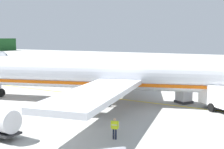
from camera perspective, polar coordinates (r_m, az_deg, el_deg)
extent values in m
cylinder|color=silver|center=(35.94, -2.18, 0.26)|extent=(15.03, 35.34, 3.80)
cube|color=silver|center=(26.79, -2.86, -3.51)|extent=(16.66, 8.15, 0.50)
cylinder|color=slate|center=(30.10, -4.81, -4.69)|extent=(3.10, 3.73, 2.20)
cube|color=silver|center=(44.52, 3.24, 0.70)|extent=(16.55, 11.00, 0.50)
cylinder|color=slate|center=(42.32, 0.24, -1.26)|extent=(3.10, 3.73, 2.20)
cube|color=#D8590C|center=(36.08, -2.17, -1.39)|extent=(13.71, 31.87, 0.36)
cylinder|color=black|center=(41.89, -20.63, -3.30)|extent=(0.68, 1.15, 1.10)
cylinder|color=gray|center=(41.76, -20.68, -2.22)|extent=(0.20, 0.20, 0.50)
cylinder|color=black|center=(33.59, -0.76, -5.32)|extent=(0.68, 1.15, 1.10)
cylinder|color=gray|center=(33.42, -0.77, -3.98)|extent=(0.20, 0.20, 0.50)
cylinder|color=black|center=(38.57, 0.97, -3.71)|extent=(0.68, 1.15, 1.10)
cylinder|color=gray|center=(38.43, 0.97, -2.54)|extent=(0.20, 0.20, 0.50)
cone|color=silver|center=(73.65, -19.94, 2.93)|extent=(3.16, 2.14, 3.11)
cylinder|color=black|center=(26.04, -19.79, -9.64)|extent=(0.28, 0.90, 0.90)
cube|color=white|center=(33.57, 20.16, -3.83)|extent=(4.53, 4.92, 2.12)
cylinder|color=black|center=(33.11, 18.63, -6.05)|extent=(0.78, 0.88, 0.90)
cube|color=#333338|center=(36.63, 13.64, -5.12)|extent=(2.25, 2.25, 0.30)
cube|color=silver|center=(36.45, 13.69, -3.64)|extent=(1.98, 1.98, 1.62)
cube|color=silver|center=(35.97, 14.26, -2.73)|extent=(1.56, 1.26, 0.54)
cylinder|color=#191E33|center=(23.16, 0.30, -11.40)|extent=(0.14, 0.14, 0.82)
cylinder|color=#191E33|center=(23.12, 0.74, -11.44)|extent=(0.14, 0.14, 0.82)
cube|color=#CCE519|center=(22.92, 0.52, -9.71)|extent=(0.34, 0.48, 0.62)
cube|color=silver|center=(22.91, 0.52, -9.64)|extent=(0.35, 0.50, 0.06)
sphere|color=tan|center=(22.80, 0.52, -8.70)|extent=(0.22, 0.22, 0.22)
cylinder|color=#CCE519|center=(22.97, -0.15, -9.59)|extent=(0.09, 0.09, 0.59)
cylinder|color=#CCE519|center=(22.85, 1.19, -9.68)|extent=(0.09, 0.09, 0.59)
cube|color=yellow|center=(36.25, 6.62, -5.33)|extent=(0.30, 60.00, 0.01)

